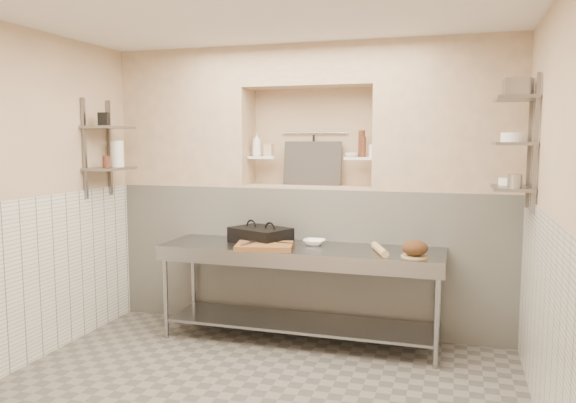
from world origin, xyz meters
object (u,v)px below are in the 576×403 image
at_px(rolling_pin, 380,250).
at_px(bowl_alcove, 351,155).
at_px(bottle_soap, 257,144).
at_px(panini_press, 261,235).
at_px(prep_table, 300,274).
at_px(mixing_bowl, 314,242).
at_px(cutting_board, 264,246).
at_px(bread_loaf, 415,248).
at_px(jug_left, 117,154).

relative_size(rolling_pin, bowl_alcove, 3.24).
distance_m(rolling_pin, bowl_alcove, 1.08).
bearing_deg(bottle_soap, bowl_alcove, 0.10).
bearing_deg(panini_press, rolling_pin, 15.78).
relative_size(prep_table, bowl_alcove, 19.89).
bearing_deg(mixing_bowl, panini_press, -176.88).
height_order(cutting_board, bread_loaf, bread_loaf).
relative_size(panini_press, jug_left, 2.47).
xyz_separation_m(panini_press, mixing_bowl, (0.52, 0.03, -0.05)).
bearing_deg(panini_press, mixing_bowl, 27.94).
bearing_deg(bottle_soap, bread_loaf, -22.77).
distance_m(rolling_pin, bottle_soap, 1.74).
bearing_deg(jug_left, mixing_bowl, 4.22).
xyz_separation_m(panini_press, bowl_alcove, (0.79, 0.43, 0.76)).
height_order(bread_loaf, jug_left, jug_left).
height_order(bread_loaf, bottle_soap, bottle_soap).
relative_size(prep_table, rolling_pin, 6.13).
bearing_deg(panini_press, jug_left, -150.57).
bearing_deg(bread_loaf, panini_press, 169.87).
bearing_deg(rolling_pin, prep_table, 174.50).
height_order(rolling_pin, jug_left, jug_left).
relative_size(prep_table, panini_press, 4.06).
xyz_separation_m(mixing_bowl, bowl_alcove, (0.27, 0.41, 0.81)).
xyz_separation_m(mixing_bowl, bottle_soap, (-0.71, 0.40, 0.91)).
height_order(mixing_bowl, bowl_alcove, bowl_alcove).
height_order(prep_table, bottle_soap, bottle_soap).
height_order(cutting_board, mixing_bowl, mixing_bowl).
bearing_deg(mixing_bowl, bowl_alcove, 56.59).
relative_size(mixing_bowl, bread_loaf, 0.95).
bearing_deg(jug_left, prep_table, 0.15).
bearing_deg(mixing_bowl, prep_table, -125.32).
bearing_deg(prep_table, mixing_bowl, 54.68).
xyz_separation_m(mixing_bowl, bread_loaf, (0.94, -0.29, 0.05)).
distance_m(bread_loaf, jug_left, 3.04).
distance_m(prep_table, panini_press, 0.55).
distance_m(prep_table, rolling_pin, 0.80).
xyz_separation_m(panini_press, cutting_board, (0.14, -0.28, -0.05)).
height_order(panini_press, cutting_board, panini_press).
height_order(mixing_bowl, bottle_soap, bottle_soap).
xyz_separation_m(cutting_board, bottle_soap, (-0.33, 0.71, 0.91)).
bearing_deg(jug_left, bread_loaf, -2.80).
relative_size(cutting_board, bowl_alcove, 3.87).
relative_size(prep_table, bread_loaf, 11.90).
xyz_separation_m(panini_press, bottle_soap, (-0.19, 0.43, 0.86)).
height_order(mixing_bowl, jug_left, jug_left).
xyz_separation_m(prep_table, bread_loaf, (1.04, -0.15, 0.34)).
relative_size(mixing_bowl, bowl_alcove, 1.58).
distance_m(cutting_board, bottle_soap, 1.20).
distance_m(mixing_bowl, bowl_alcove, 0.94).
relative_size(bowl_alcove, jug_left, 0.50).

